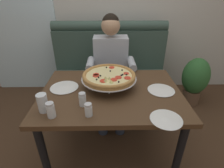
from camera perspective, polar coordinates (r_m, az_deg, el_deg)
name	(u,v)px	position (r m, az deg, el deg)	size (l,w,h in m)	color
ground_plane	(111,150)	(1.98, -0.24, -20.88)	(16.00, 16.00, 0.00)	#4C3321
booth_bench	(110,79)	(2.45, -0.59, 1.80)	(1.56, 0.78, 1.13)	#384C42
dining_table	(111,100)	(1.55, -0.29, -5.26)	(1.19, 0.86, 0.74)	#4C331E
diner_main	(111,65)	(2.07, -0.37, 6.13)	(0.54, 0.64, 1.27)	#2D3342
pizza	(109,76)	(1.52, -1.00, 2.63)	(0.48, 0.48, 0.14)	silver
shaker_pepper_flakes	(89,111)	(1.22, -7.67, -8.60)	(0.05, 0.05, 0.10)	white
shaker_parmesan	(51,111)	(1.26, -19.33, -8.29)	(0.06, 0.06, 0.11)	white
shaker_oregano	(83,100)	(1.32, -9.59, -5.23)	(0.05, 0.05, 0.11)	white
plate_near_left	(166,119)	(1.24, 17.29, -10.73)	(0.22, 0.22, 0.02)	white
plate_near_right	(161,89)	(1.56, 15.70, -1.67)	(0.23, 0.23, 0.02)	white
plate_far_side	(64,87)	(1.60, -15.34, -0.88)	(0.25, 0.25, 0.02)	white
drinking_glass	(43,104)	(1.33, -21.64, -6.07)	(0.07, 0.07, 0.14)	silver
patio_chair	(30,45)	(3.87, -25.12, 11.39)	(0.43, 0.43, 0.86)	black
potted_plant	(195,80)	(2.70, 25.45, 1.32)	(0.36, 0.36, 0.70)	brown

